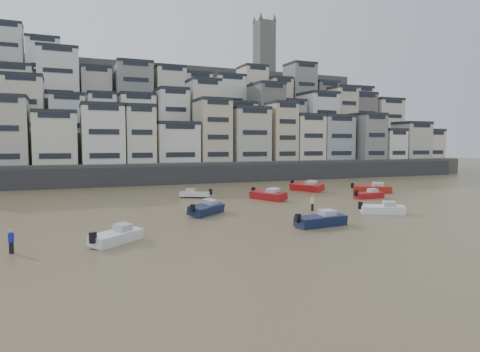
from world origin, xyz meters
name	(u,v)px	position (x,y,z in m)	size (l,w,h in m)	color
ground	(325,311)	(0.00, 0.00, 0.00)	(400.00, 400.00, 0.00)	olive
harbor_wall	(179,175)	(10.00, 65.00, 1.75)	(140.00, 3.00, 3.50)	#38383A
hillside	(159,126)	(14.73, 104.84, 13.01)	(141.04, 66.00, 50.00)	#4C4C47
boat_b	(383,208)	(21.65, 20.95, 0.70)	(5.13, 1.68, 1.40)	white
boat_i	(307,186)	(26.23, 44.34, 0.87)	(6.37, 2.09, 1.74)	#B41617
boat_g	(372,187)	(34.49, 38.12, 0.88)	(6.48, 2.12, 1.77)	#A82114
boat_j	(116,235)	(-7.31, 17.81, 0.69)	(5.07, 1.66, 1.38)	white
boat_c	(206,208)	(3.48, 28.17, 0.78)	(5.71, 1.87, 1.56)	#151E43
boat_a	(321,218)	(11.35, 17.58, 0.78)	(5.70, 1.86, 1.55)	#131C3D
boat_e	(268,194)	(15.31, 36.77, 0.85)	(6.23, 2.04, 1.70)	maroon
boat_d	(369,193)	(29.48, 32.77, 0.68)	(4.98, 1.63, 1.36)	#A51419
boat_h	(195,193)	(6.68, 43.13, 0.66)	(4.83, 1.58, 1.32)	silver
person_blue	(11,241)	(-14.57, 17.52, 0.87)	(0.44, 0.44, 1.74)	#171FB3
person_pink	(312,203)	(15.66, 25.88, 0.87)	(0.44, 0.44, 1.74)	beige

